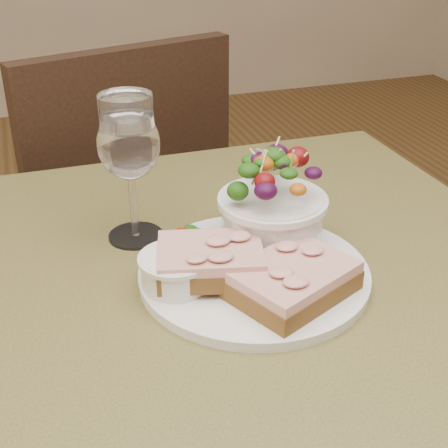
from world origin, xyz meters
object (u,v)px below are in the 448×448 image
object	(u,v)px
wine_glass	(129,148)
ramekin	(175,269)
chair_far	(112,289)
dinner_plate	(254,273)
sandwich_front	(292,280)
salad_bowl	(273,198)
cafe_table	(226,356)
sandwich_back	(210,260)

from	to	relation	value
wine_glass	ramekin	bearing A→B (deg)	-82.43
chair_far	dinner_plate	distance (m)	0.84
sandwich_front	salad_bowl	xyz separation A→B (m)	(0.02, 0.11, 0.04)
cafe_table	sandwich_front	bearing A→B (deg)	-41.03
cafe_table	ramekin	bearing A→B (deg)	174.52
sandwich_back	salad_bowl	world-z (taller)	salad_bowl
chair_far	sandwich_back	xyz separation A→B (m)	(0.04, -0.70, 0.49)
sandwich_front	wine_glass	distance (m)	0.25
cafe_table	sandwich_back	size ratio (longest dim) A/B	5.94
dinner_plate	ramekin	world-z (taller)	ramekin
ramekin	salad_bowl	distance (m)	0.15
cafe_table	salad_bowl	size ratio (longest dim) A/B	6.30
cafe_table	sandwich_back	xyz separation A→B (m)	(-0.02, 0.00, 0.14)
cafe_table	sandwich_back	distance (m)	0.14
ramekin	chair_far	bearing A→B (deg)	89.73
sandwich_front	sandwich_back	xyz separation A→B (m)	(-0.08, 0.05, 0.01)
chair_far	wine_glass	world-z (taller)	wine_glass
dinner_plate	wine_glass	bearing A→B (deg)	129.19
dinner_plate	salad_bowl	size ratio (longest dim) A/B	2.10
chair_far	dinner_plate	size ratio (longest dim) A/B	3.38
dinner_plate	salad_bowl	bearing A→B (deg)	51.15
cafe_table	ramekin	world-z (taller)	ramekin
cafe_table	sandwich_back	world-z (taller)	sandwich_back
salad_bowl	wine_glass	distance (m)	0.18
sandwich_front	chair_far	bearing A→B (deg)	73.83
dinner_plate	sandwich_front	distance (m)	0.07
sandwich_back	wine_glass	xyz separation A→B (m)	(-0.06, 0.14, 0.09)
dinner_plate	wine_glass	distance (m)	0.21
cafe_table	sandwich_front	xyz separation A→B (m)	(0.06, -0.05, 0.13)
sandwich_front	wine_glass	xyz separation A→B (m)	(-0.13, 0.19, 0.09)
sandwich_back	wine_glass	bearing A→B (deg)	126.81
chair_far	wine_glass	xyz separation A→B (m)	(-0.02, -0.56, 0.58)
dinner_plate	sandwich_front	xyz separation A→B (m)	(0.02, -0.06, 0.02)
sandwich_back	salad_bowl	size ratio (longest dim) A/B	1.06
sandwich_back	ramekin	xyz separation A→B (m)	(-0.04, 0.00, -0.00)
sandwich_front	salad_bowl	size ratio (longest dim) A/B	1.22
chair_far	wine_glass	bearing A→B (deg)	71.83
dinner_plate	sandwich_back	size ratio (longest dim) A/B	1.97
sandwich_back	ramekin	world-z (taller)	sandwich_back
ramekin	wine_glass	distance (m)	0.17
chair_far	sandwich_front	bearing A→B (deg)	82.41
salad_bowl	chair_far	bearing A→B (deg)	101.55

